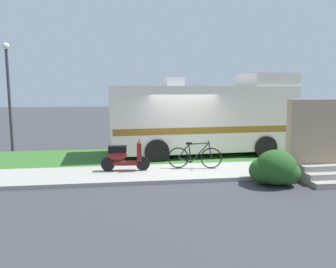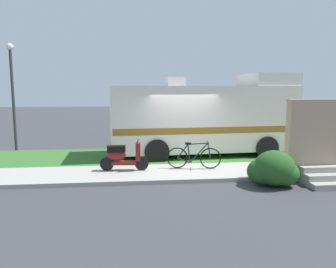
# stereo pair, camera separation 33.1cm
# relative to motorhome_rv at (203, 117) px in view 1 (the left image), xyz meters

# --- Properties ---
(ground_plane) EXTENTS (80.00, 80.00, 0.00)m
(ground_plane) POSITION_rel_motorhome_rv_xyz_m (-1.04, -1.74, -1.57)
(ground_plane) COLOR #38383D
(sidewalk) EXTENTS (24.00, 2.00, 0.12)m
(sidewalk) POSITION_rel_motorhome_rv_xyz_m (-1.04, -2.94, -1.51)
(sidewalk) COLOR #9E9B93
(sidewalk) RESTS_ON ground
(grass_strip) EXTENTS (24.00, 3.40, 0.08)m
(grass_strip) POSITION_rel_motorhome_rv_xyz_m (-1.04, -0.24, -1.53)
(grass_strip) COLOR #336628
(grass_strip) RESTS_ON ground
(motorhome_rv) EXTENTS (7.41, 2.93, 3.31)m
(motorhome_rv) POSITION_rel_motorhome_rv_xyz_m (0.00, 0.00, 0.00)
(motorhome_rv) COLOR silver
(motorhome_rv) RESTS_ON ground
(scooter) EXTENTS (1.55, 0.50, 0.97)m
(scooter) POSITION_rel_motorhome_rv_xyz_m (-3.24, -2.65, -0.99)
(scooter) COLOR black
(scooter) RESTS_ON ground
(bicycle) EXTENTS (1.74, 0.52, 0.90)m
(bicycle) POSITION_rel_motorhome_rv_xyz_m (-0.93, -2.65, -1.06)
(bicycle) COLOR black
(bicycle) RESTS_ON ground
(pickup_truck_near) EXTENTS (5.83, 2.16, 1.72)m
(pickup_truck_near) POSITION_rel_motorhome_rv_xyz_m (3.31, 4.35, -0.64)
(pickup_truck_near) COLOR #1E2328
(pickup_truck_near) RESTS_ON ground
(porch_steps) EXTENTS (2.00, 1.26, 2.40)m
(porch_steps) POSITION_rel_motorhome_rv_xyz_m (2.60, -4.03, -0.60)
(porch_steps) COLOR #9E998E
(porch_steps) RESTS_ON ground
(bush_by_porch) EXTENTS (1.39, 1.04, 0.98)m
(bush_by_porch) POSITION_rel_motorhome_rv_xyz_m (0.98, -4.43, -1.10)
(bush_by_porch) COLOR #23511E
(bush_by_porch) RESTS_ON ground
(bottle_green) EXTENTS (0.06, 0.06, 0.25)m
(bottle_green) POSITION_rel_motorhome_rv_xyz_m (3.32, -3.36, -1.34)
(bottle_green) COLOR #B2B2B7
(bottle_green) RESTS_ON ground
(bottle_spare) EXTENTS (0.07, 0.07, 0.24)m
(bottle_spare) POSITION_rel_motorhome_rv_xyz_m (2.61, -2.68, -1.35)
(bottle_spare) COLOR navy
(bottle_spare) RESTS_ON ground
(street_lamp_post) EXTENTS (0.28, 0.28, 4.61)m
(street_lamp_post) POSITION_rel_motorhome_rv_xyz_m (-8.02, 1.86, 1.20)
(street_lamp_post) COLOR #333338
(street_lamp_post) RESTS_ON ground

